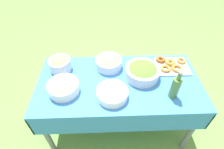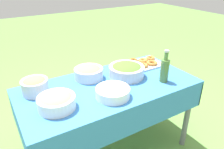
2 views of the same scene
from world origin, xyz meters
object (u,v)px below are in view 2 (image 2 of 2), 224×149
Objects in this scene: bread_bowl at (89,72)px; pasta_bowl at (56,101)px; donut_platter at (145,63)px; plate_stack at (113,92)px; olive_oil_bottle at (165,70)px; fruit_bowl at (35,85)px; salad_bowl at (127,70)px.

pasta_bowl is at bearing 37.62° from bread_bowl.
plate_stack is (0.58, 0.34, 0.02)m from donut_platter.
fruit_bowl is at bearing -20.51° from olive_oil_bottle.
pasta_bowl is at bearing 104.92° from fruit_bowl.
fruit_bowl is (0.46, 0.02, 0.01)m from bread_bowl.
donut_platter is at bearing -149.43° from plate_stack.
bread_bowl is (0.60, -0.02, 0.04)m from donut_platter.
salad_bowl is 0.36m from plate_stack.
salad_bowl is 0.32m from olive_oil_bottle.
donut_platter is at bearing -104.22° from olive_oil_bottle.
bread_bowl is at bearing -36.48° from olive_oil_bottle.
fruit_bowl is (0.75, -0.12, 0.01)m from salad_bowl.
salad_bowl is 0.96× the size of donut_platter.
pasta_bowl is 1.04× the size of bread_bowl.
donut_platter is at bearing -158.66° from salad_bowl.
donut_platter is 1.27× the size of plate_stack.
plate_stack is at bearing 169.76° from pasta_bowl.
bread_bowl is (0.30, -0.14, -0.00)m from salad_bowl.
donut_platter is (-0.98, -0.27, -0.04)m from pasta_bowl.
olive_oil_bottle is 1.03m from fruit_bowl.
plate_stack is (-0.40, 0.07, -0.02)m from pasta_bowl.
donut_platter is 1.17× the size of olive_oil_bottle.
plate_stack is 0.92× the size of olive_oil_bottle.
pasta_bowl is at bearing -5.40° from olive_oil_bottle.
bread_bowl is (0.02, -0.37, 0.02)m from plate_stack.
pasta_bowl is (0.68, 0.15, -0.01)m from salad_bowl.
bread_bowl reaches higher than pasta_bowl.
plate_stack is 1.03× the size of bread_bowl.
fruit_bowl reaches higher than pasta_bowl.
bread_bowl is at bearing -87.03° from plate_stack.
olive_oil_bottle is (-0.49, 0.01, 0.07)m from plate_stack.
salad_bowl is at bearing -47.71° from olive_oil_bottle.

